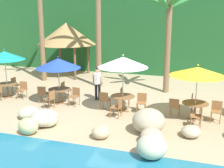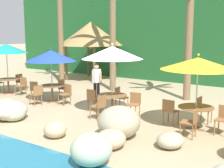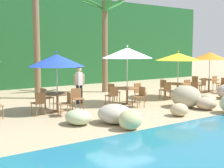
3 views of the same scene
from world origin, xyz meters
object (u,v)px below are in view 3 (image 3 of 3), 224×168
Objects in this scene: dining_table_yellow at (178,86)px; palm_tree_third at (105,29)px; chair_white_right at (140,95)px; chair_white_inland at (113,91)px; chair_orange_inland at (196,82)px; chair_white_left at (112,95)px; umbrella_blue at (57,60)px; chair_orange_seaward at (216,82)px; palm_tree_second at (35,10)px; chair_blue_inland at (45,97)px; dining_table_orange at (209,81)px; waiter_in_white at (79,82)px; umbrella_orange at (210,56)px; chair_yellow_right at (193,89)px; umbrella_yellow at (178,57)px; chair_blue_left at (39,102)px; chair_blue_right at (66,102)px; chair_yellow_inland at (165,86)px; dining_table_white at (127,91)px; chair_orange_left at (202,84)px; chair_yellow_left at (166,89)px; chair_orange_right at (224,84)px; umbrella_white at (127,53)px; dining_table_blue at (57,97)px; chair_blue_seaward at (77,97)px; chair_yellow_seaward at (189,87)px.

palm_tree_third is (-1.76, 3.98, 3.00)m from dining_table_yellow.
chair_white_inland is at bearing 97.82° from chair_white_right.
chair_white_left is at bearing -169.03° from chair_orange_inland.
palm_tree_third reaches higher than umbrella_blue.
chair_orange_seaward is 0.13× the size of palm_tree_second.
dining_table_orange is at bearing -3.37° from chair_blue_inland.
waiter_in_white is (-0.86, 1.37, 0.47)m from chair_white_left.
chair_yellow_right is at bearing -155.64° from umbrella_orange.
palm_tree_second is at bearing 145.61° from umbrella_yellow.
palm_tree_second is (-9.81, 3.36, 3.85)m from chair_orange_seaward.
chair_blue_inland is at bearing 176.63° from umbrella_orange.
palm_tree_third is (5.55, 3.95, 3.10)m from chair_blue_left.
chair_yellow_inland is (6.45, 1.47, 0.00)m from chair_blue_right.
chair_white_inland is 1.00× the size of chair_white_left.
chair_white_right is at bearing -87.74° from dining_table_white.
umbrella_yellow is 0.99× the size of umbrella_orange.
umbrella_yellow is 2.80m from chair_orange_left.
chair_yellow_inland is 1.00× the size of chair_yellow_left.
dining_table_white is (4.13, 0.03, 0.10)m from chair_blue_left.
chair_orange_seaward and chair_orange_right have the same top height.
chair_white_left is at bearing -175.85° from umbrella_orange.
umbrella_orange reaches higher than chair_yellow_inland.
dining_table_orange is at bearing 4.10° from umbrella_white.
chair_blue_right is at bearing 178.10° from chair_yellow_right.
chair_blue_inland is 0.79× the size of dining_table_white.
chair_yellow_right and chair_orange_inland have the same top height.
chair_orange_seaward reaches higher than dining_table_white.
chair_orange_right is (6.51, -0.38, -0.10)m from dining_table_white.
chair_orange_seaward is at bearing 9.05° from umbrella_yellow.
chair_blue_left is at bearing -172.67° from chair_orange_inland.
chair_white_left is at bearing -179.78° from dining_table_yellow.
chair_orange_right is (0.19, -0.83, -1.57)m from umbrella_orange.
umbrella_blue is 2.73× the size of chair_orange_left.
palm_tree_second is (0.79, 2.91, 3.85)m from chair_blue_inland.
chair_yellow_right is (0.17, -0.84, -1.57)m from umbrella_yellow.
umbrella_orange is 1.79m from chair_orange_seaward.
umbrella_blue is 2.73× the size of chair_yellow_inland.
chair_orange_seaward is (0.85, 0.13, -0.10)m from dining_table_orange.
umbrella_orange is 2.77× the size of chair_orange_right.
chair_white_inland is at bearing 53.94° from chair_white_left.
chair_orange_inland is at bearing 97.28° from umbrella_orange.
chair_blue_right is at bearing -173.85° from chair_orange_left.
chair_blue_inland reaches higher than dining_table_blue.
dining_table_yellow is 0.86m from chair_yellow_right.
chair_orange_inland is at bearing 9.20° from chair_yellow_inland.
umbrella_orange reaches higher than chair_white_right.
chair_orange_left is at bearing 0.96° from chair_blue_seaward.
waiter_in_white is (-1.75, 2.16, 0.47)m from chair_white_right.
chair_orange_seaward is at bearing -1.94° from chair_white_inland.
umbrella_blue is 7.50m from chair_yellow_seaward.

